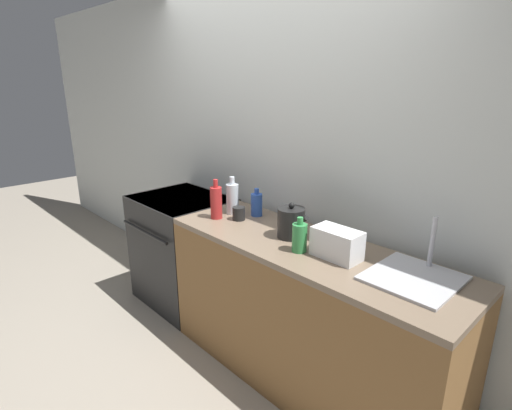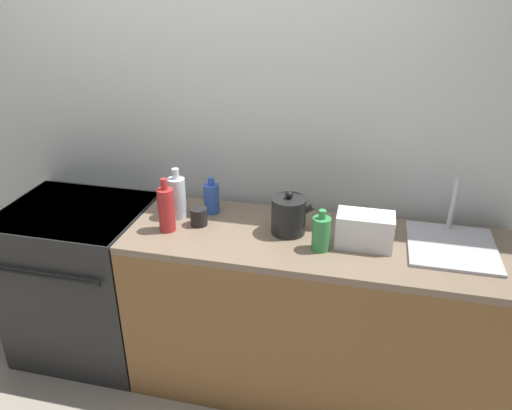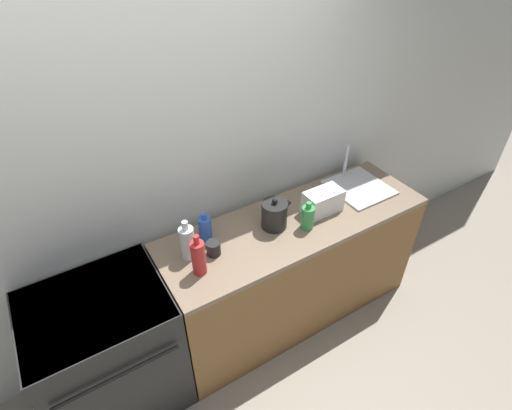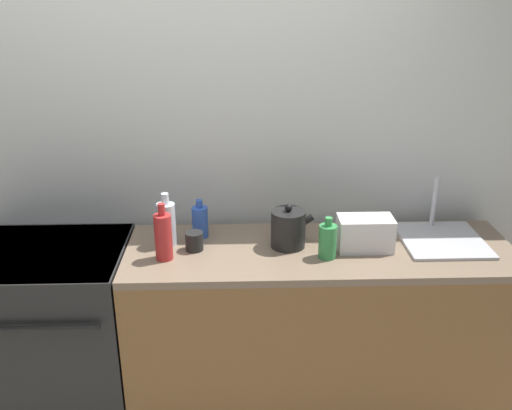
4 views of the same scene
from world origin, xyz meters
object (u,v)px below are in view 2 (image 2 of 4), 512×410
object	(u,v)px
bottle_red	(166,209)
bottle_blue	(212,198)
bottle_clear	(177,197)
kettle	(289,215)
toaster	(365,230)
bottle_green	(321,233)
cup_black	(199,217)
stove	(85,279)

from	to	relation	value
bottle_red	bottle_blue	bearing A→B (deg)	57.18
bottle_clear	kettle	bearing A→B (deg)	-3.27
toaster	bottle_green	world-z (taller)	bottle_green
toaster	bottle_blue	bearing A→B (deg)	168.15
toaster	cup_black	xyz separation A→B (m)	(-0.82, 0.02, -0.04)
toaster	bottle_green	distance (m)	0.21
kettle	bottle_green	world-z (taller)	kettle
toaster	cup_black	size ratio (longest dim) A/B	2.88
toaster	bottle_clear	distance (m)	0.96
bottle_green	cup_black	size ratio (longest dim) A/B	2.22
bottle_clear	cup_black	size ratio (longest dim) A/B	2.96
bottle_blue	bottle_green	bearing A→B (deg)	-22.40
kettle	bottle_red	xyz separation A→B (m)	(-0.59, -0.11, 0.02)
stove	kettle	xyz separation A→B (m)	(1.18, 0.02, 0.54)
kettle	toaster	world-z (taller)	kettle
toaster	bottle_red	size ratio (longest dim) A/B	0.95
kettle	bottle_blue	size ratio (longest dim) A/B	1.11
stove	bottle_red	bearing A→B (deg)	-9.05
kettle	bottle_green	distance (m)	0.21
toaster	bottle_clear	xyz separation A→B (m)	(-0.96, 0.08, 0.03)
bottle_clear	bottle_red	size ratio (longest dim) A/B	0.98
bottle_blue	toaster	bearing A→B (deg)	-11.85
stove	cup_black	distance (m)	0.88
stove	bottle_blue	distance (m)	0.93
bottle_green	bottle_clear	size ratio (longest dim) A/B	0.75
kettle	cup_black	xyz separation A→B (m)	(-0.46, -0.03, -0.05)
bottle_red	cup_black	size ratio (longest dim) A/B	3.03
toaster	kettle	bearing A→B (deg)	173.22
bottle_red	cup_black	world-z (taller)	bottle_red
kettle	bottle_blue	bearing A→B (deg)	164.02
bottle_green	bottle_blue	bearing A→B (deg)	157.60
bottle_blue	bottle_clear	world-z (taller)	bottle_clear
bottle_red	bottle_green	bearing A→B (deg)	-0.84
stove	bottle_red	size ratio (longest dim) A/B	3.34
toaster	cup_black	world-z (taller)	toaster
bottle_red	toaster	bearing A→B (deg)	4.26
stove	bottle_red	world-z (taller)	bottle_red
stove	bottle_blue	size ratio (longest dim) A/B	4.66
cup_black	bottle_clear	bearing A→B (deg)	156.19
cup_black	bottle_green	bearing A→B (deg)	-9.03
bottle_green	cup_black	world-z (taller)	bottle_green
bottle_green	toaster	bearing A→B (deg)	23.07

